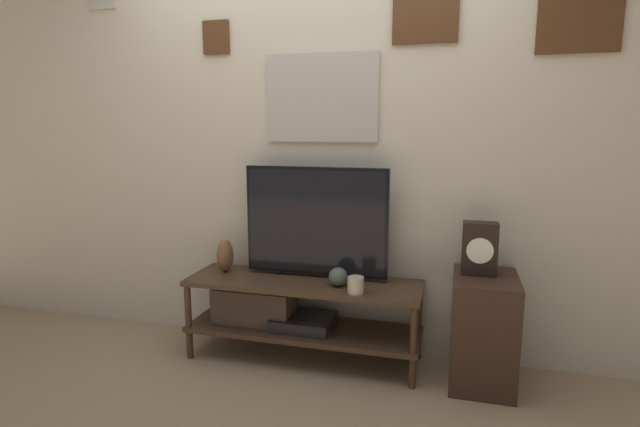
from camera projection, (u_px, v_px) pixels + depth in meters
The scene contains 9 objects.
ground_plane at pixel (291, 378), 2.85m from camera, with size 12.00×12.00×0.00m, color #997F60.
wall_back at pixel (316, 135), 3.10m from camera, with size 6.40×0.08×2.70m.
media_console at pixel (286, 308), 3.06m from camera, with size 1.42×0.43×0.50m.
television at pixel (316, 222), 3.01m from camera, with size 0.88×0.05×0.68m.
vase_urn_stoneware at pixel (225, 255), 3.17m from camera, with size 0.10×0.13×0.21m.
vase_round_glass at pixel (338, 277), 2.89m from camera, with size 0.11×0.11×0.11m.
candle_jar at pixel (356, 285), 2.77m from camera, with size 0.09×0.09×0.09m.
side_table at pixel (483, 330), 2.75m from camera, with size 0.34×0.45×0.61m.
mantel_clock at pixel (480, 249), 2.72m from camera, with size 0.19×0.11×0.29m.
Camera 1 is at (0.86, -2.50, 1.42)m, focal length 28.00 mm.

